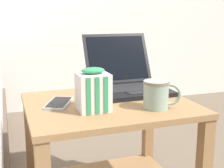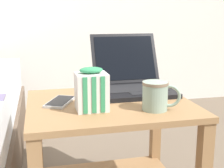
% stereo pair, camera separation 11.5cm
% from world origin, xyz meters
% --- Properties ---
extents(bedside_table, '(0.62, 0.52, 0.50)m').
position_xyz_m(bedside_table, '(0.00, 0.00, 0.32)').
color(bedside_table, '#997047').
rests_on(bedside_table, ground_plane).
extents(laptop, '(0.31, 0.36, 0.24)m').
position_xyz_m(laptop, '(0.14, 0.16, 0.55)').
color(laptop, black).
rests_on(laptop, bedside_table).
extents(mug_front_left, '(0.13, 0.09, 0.10)m').
position_xyz_m(mug_front_left, '(0.14, -0.13, 0.56)').
color(mug_front_left, '#8CA593').
rests_on(mug_front_left, bedside_table).
extents(snack_bag, '(0.11, 0.10, 0.15)m').
position_xyz_m(snack_bag, '(-0.08, -0.08, 0.57)').
color(snack_bag, silver).
rests_on(snack_bag, bedside_table).
extents(cell_phone, '(0.14, 0.17, 0.01)m').
position_xyz_m(cell_phone, '(-0.19, 0.03, 0.51)').
color(cell_phone, '#B7BABC').
rests_on(cell_phone, bedside_table).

